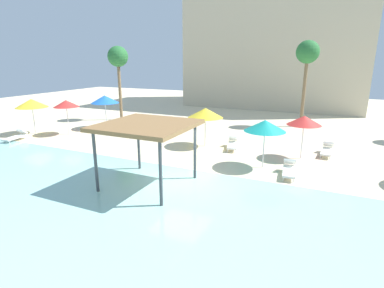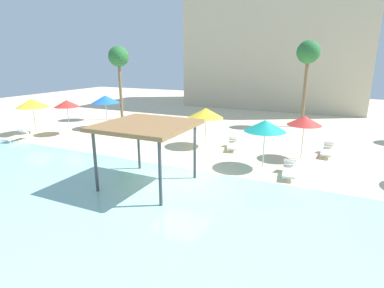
{
  "view_description": "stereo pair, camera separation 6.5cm",
  "coord_description": "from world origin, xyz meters",
  "px_view_note": "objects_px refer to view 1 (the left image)",
  "views": [
    {
      "loc": [
        6.33,
        -12.37,
        5.69
      ],
      "look_at": [
        -0.33,
        2.0,
        1.3
      ],
      "focal_mm": 28.6,
      "sensor_mm": 36.0,
      "label": 1
    },
    {
      "loc": [
        6.39,
        -12.35,
        5.69
      ],
      "look_at": [
        -0.33,
        2.0,
        1.3
      ],
      "focal_mm": 28.6,
      "sensor_mm": 36.0,
      "label": 2
    }
  ],
  "objects_px": {
    "beach_umbrella_yellow_2": "(205,113)",
    "beach_umbrella_yellow_4": "(31,103)",
    "lounge_chair_3": "(289,169)",
    "beach_umbrella_teal_5": "(265,126)",
    "lounge_chair_4": "(162,130)",
    "lounge_chair_5": "(233,144)",
    "beach_umbrella_red_0": "(304,120)",
    "lounge_chair_1": "(327,150)",
    "palm_tree_0": "(307,55)",
    "beach_umbrella_blue_6": "(105,99)",
    "lounge_chair_0": "(16,136)",
    "palm_tree_2": "(118,59)",
    "beach_umbrella_red_3": "(66,104)",
    "shade_pavilion": "(147,128)"
  },
  "relations": [
    {
      "from": "beach_umbrella_red_0",
      "to": "beach_umbrella_yellow_4",
      "type": "height_order",
      "value": "beach_umbrella_yellow_4"
    },
    {
      "from": "beach_umbrella_yellow_4",
      "to": "lounge_chair_4",
      "type": "relative_size",
      "value": 1.39
    },
    {
      "from": "shade_pavilion",
      "to": "palm_tree_0",
      "type": "bearing_deg",
      "value": 73.27
    },
    {
      "from": "beach_umbrella_red_0",
      "to": "lounge_chair_3",
      "type": "height_order",
      "value": "beach_umbrella_red_0"
    },
    {
      "from": "beach_umbrella_red_3",
      "to": "lounge_chair_3",
      "type": "distance_m",
      "value": 17.22
    },
    {
      "from": "lounge_chair_1",
      "to": "palm_tree_0",
      "type": "height_order",
      "value": "palm_tree_0"
    },
    {
      "from": "beach_umbrella_yellow_2",
      "to": "lounge_chair_0",
      "type": "height_order",
      "value": "beach_umbrella_yellow_2"
    },
    {
      "from": "beach_umbrella_teal_5",
      "to": "lounge_chair_0",
      "type": "bearing_deg",
      "value": -174.14
    },
    {
      "from": "lounge_chair_4",
      "to": "lounge_chair_5",
      "type": "xyz_separation_m",
      "value": [
        6.27,
        -1.54,
        0.0
      ]
    },
    {
      "from": "beach_umbrella_blue_6",
      "to": "palm_tree_2",
      "type": "distance_m",
      "value": 5.14
    },
    {
      "from": "beach_umbrella_yellow_2",
      "to": "beach_umbrella_yellow_4",
      "type": "xyz_separation_m",
      "value": [
        -13.6,
        -2.35,
        0.14
      ]
    },
    {
      "from": "beach_umbrella_yellow_2",
      "to": "beach_umbrella_red_3",
      "type": "distance_m",
      "value": 11.11
    },
    {
      "from": "lounge_chair_1",
      "to": "lounge_chair_4",
      "type": "height_order",
      "value": "same"
    },
    {
      "from": "lounge_chair_5",
      "to": "beach_umbrella_red_3",
      "type": "bearing_deg",
      "value": -97.08
    },
    {
      "from": "lounge_chair_3",
      "to": "lounge_chair_4",
      "type": "distance_m",
      "value": 11.49
    },
    {
      "from": "beach_umbrella_red_3",
      "to": "beach_umbrella_teal_5",
      "type": "xyz_separation_m",
      "value": [
        15.51,
        -1.26,
        -0.1
      ]
    },
    {
      "from": "palm_tree_0",
      "to": "palm_tree_2",
      "type": "xyz_separation_m",
      "value": [
        -16.28,
        -4.08,
        -0.31
      ]
    },
    {
      "from": "lounge_chair_1",
      "to": "lounge_chair_3",
      "type": "distance_m",
      "value": 4.82
    },
    {
      "from": "lounge_chair_4",
      "to": "beach_umbrella_yellow_4",
      "type": "bearing_deg",
      "value": -85.03
    },
    {
      "from": "beach_umbrella_red_3",
      "to": "lounge_chair_4",
      "type": "height_order",
      "value": "beach_umbrella_red_3"
    },
    {
      "from": "lounge_chair_1",
      "to": "beach_umbrella_blue_6",
      "type": "bearing_deg",
      "value": -87.4
    },
    {
      "from": "beach_umbrella_red_3",
      "to": "lounge_chair_1",
      "type": "relative_size",
      "value": 1.39
    },
    {
      "from": "lounge_chair_4",
      "to": "lounge_chair_5",
      "type": "relative_size",
      "value": 1.0
    },
    {
      "from": "beach_umbrella_yellow_2",
      "to": "lounge_chair_1",
      "type": "height_order",
      "value": "beach_umbrella_yellow_2"
    },
    {
      "from": "shade_pavilion",
      "to": "lounge_chair_4",
      "type": "xyz_separation_m",
      "value": [
        -4.58,
        9.06,
        -2.42
      ]
    },
    {
      "from": "lounge_chair_3",
      "to": "beach_umbrella_teal_5",
      "type": "bearing_deg",
      "value": -119.57
    },
    {
      "from": "lounge_chair_0",
      "to": "lounge_chair_1",
      "type": "relative_size",
      "value": 1.02
    },
    {
      "from": "beach_umbrella_red_0",
      "to": "beach_umbrella_red_3",
      "type": "relative_size",
      "value": 0.95
    },
    {
      "from": "beach_umbrella_red_0",
      "to": "beach_umbrella_yellow_2",
      "type": "distance_m",
      "value": 6.22
    },
    {
      "from": "lounge_chair_5",
      "to": "palm_tree_0",
      "type": "relative_size",
      "value": 0.27
    },
    {
      "from": "beach_umbrella_blue_6",
      "to": "beach_umbrella_red_0",
      "type": "bearing_deg",
      "value": -6.1
    },
    {
      "from": "beach_umbrella_red_3",
      "to": "shade_pavilion",
      "type": "bearing_deg",
      "value": -28.0
    },
    {
      "from": "beach_umbrella_yellow_2",
      "to": "beach_umbrella_red_3",
      "type": "xyz_separation_m",
      "value": [
        -11.02,
        -1.36,
        0.14
      ]
    },
    {
      "from": "beach_umbrella_blue_6",
      "to": "lounge_chair_4",
      "type": "xyz_separation_m",
      "value": [
        5.38,
        0.12,
        -2.15
      ]
    },
    {
      "from": "beach_umbrella_red_3",
      "to": "lounge_chair_4",
      "type": "xyz_separation_m",
      "value": [
        6.64,
        3.09,
        -2.09
      ]
    },
    {
      "from": "palm_tree_2",
      "to": "beach_umbrella_teal_5",
      "type": "bearing_deg",
      "value": -27.13
    },
    {
      "from": "shade_pavilion",
      "to": "lounge_chair_0",
      "type": "distance_m",
      "value": 13.7
    },
    {
      "from": "lounge_chair_5",
      "to": "palm_tree_2",
      "type": "height_order",
      "value": "palm_tree_2"
    },
    {
      "from": "shade_pavilion",
      "to": "palm_tree_0",
      "type": "relative_size",
      "value": 0.55
    },
    {
      "from": "beach_umbrella_red_0",
      "to": "beach_umbrella_yellow_2",
      "type": "bearing_deg",
      "value": 179.11
    },
    {
      "from": "beach_umbrella_red_0",
      "to": "lounge_chair_1",
      "type": "bearing_deg",
      "value": 44.72
    },
    {
      "from": "beach_umbrella_yellow_2",
      "to": "lounge_chair_3",
      "type": "xyz_separation_m",
      "value": [
        5.97,
        -3.25,
        -1.95
      ]
    },
    {
      "from": "beach_umbrella_red_3",
      "to": "lounge_chair_5",
      "type": "relative_size",
      "value": 1.35
    },
    {
      "from": "lounge_chair_1",
      "to": "beach_umbrella_red_3",
      "type": "bearing_deg",
      "value": -78.24
    },
    {
      "from": "beach_umbrella_yellow_2",
      "to": "palm_tree_0",
      "type": "distance_m",
      "value": 11.42
    },
    {
      "from": "lounge_chair_0",
      "to": "lounge_chair_5",
      "type": "bearing_deg",
      "value": 97.11
    },
    {
      "from": "beach_umbrella_teal_5",
      "to": "palm_tree_2",
      "type": "xyz_separation_m",
      "value": [
        -15.55,
        7.97,
        3.45
      ]
    },
    {
      "from": "beach_umbrella_red_3",
      "to": "lounge_chair_1",
      "type": "height_order",
      "value": "beach_umbrella_red_3"
    },
    {
      "from": "beach_umbrella_yellow_2",
      "to": "beach_umbrella_blue_6",
      "type": "xyz_separation_m",
      "value": [
        -9.77,
        1.61,
        0.21
      ]
    },
    {
      "from": "lounge_chair_0",
      "to": "palm_tree_2",
      "type": "distance_m",
      "value": 11.34
    }
  ]
}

